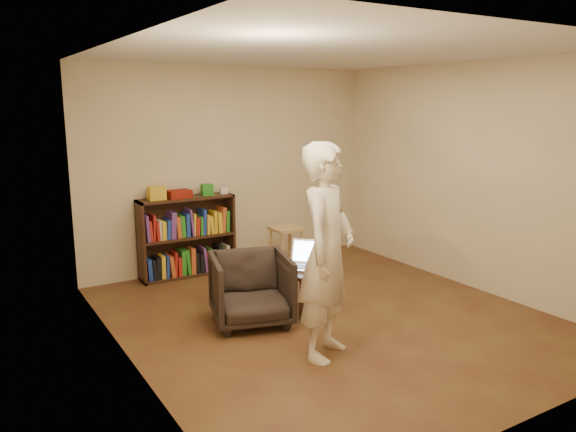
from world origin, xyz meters
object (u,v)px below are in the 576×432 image
armchair (251,289)px  laptop (307,262)px  bookshelf (187,241)px  person (327,252)px  stool (286,235)px  side_table (307,276)px

armchair → laptop: (0.68, 0.04, 0.17)m
bookshelf → person: bearing=-86.4°
bookshelf → stool: bearing=-15.7°
laptop → armchair: bearing=-132.8°
person → laptop: bearing=31.1°
armchair → side_table: size_ratio=1.67×
side_table → person: bearing=-114.2°
side_table → laptop: 0.15m
armchair → side_table: (0.64, -0.03, 0.03)m
stool → laptop: 1.55m
stool → side_table: size_ratio=1.18×
side_table → person: size_ratio=0.25×
stool → laptop: size_ratio=1.00×
side_table → laptop: bearing=59.4°
armchair → person: person is taller
bookshelf → person: size_ratio=0.65×
stool → armchair: size_ratio=0.70×
bookshelf → person: (0.17, -2.78, 0.48)m
stool → armchair: (-1.29, -1.46, -0.09)m
laptop → bookshelf: bearing=153.6°
bookshelf → armchair: size_ratio=1.57×
stool → person: bearing=-113.8°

